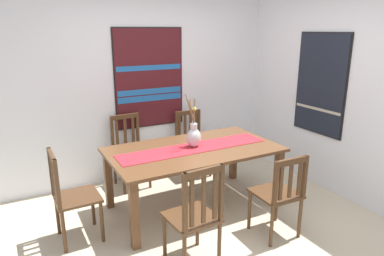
% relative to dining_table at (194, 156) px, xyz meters
% --- Properties ---
extents(ground_plane, '(6.40, 6.40, 0.03)m').
position_rel_dining_table_xyz_m(ground_plane, '(-0.02, -0.62, -0.66)').
color(ground_plane, beige).
extents(wall_back, '(6.40, 0.12, 2.70)m').
position_rel_dining_table_xyz_m(wall_back, '(-0.02, 1.24, 0.70)').
color(wall_back, silver).
rests_on(wall_back, ground_plane).
extents(wall_side, '(0.12, 6.40, 2.70)m').
position_rel_dining_table_xyz_m(wall_side, '(1.84, -0.62, 0.70)').
color(wall_side, silver).
rests_on(wall_side, ground_plane).
extents(dining_table, '(1.94, 1.08, 0.74)m').
position_rel_dining_table_xyz_m(dining_table, '(0.00, 0.00, 0.00)').
color(dining_table, brown).
rests_on(dining_table, ground_plane).
extents(table_runner, '(1.78, 0.36, 0.01)m').
position_rel_dining_table_xyz_m(table_runner, '(0.00, 0.00, 0.09)').
color(table_runner, '#B7232D').
rests_on(table_runner, dining_table).
extents(centerpiece_vase, '(0.20, 0.22, 0.63)m').
position_rel_dining_table_xyz_m(centerpiece_vase, '(0.02, 0.04, 0.23)').
color(centerpiece_vase, silver).
rests_on(centerpiece_vase, dining_table).
extents(chair_0, '(0.43, 0.43, 0.89)m').
position_rel_dining_table_xyz_m(chair_0, '(0.46, -0.94, -0.18)').
color(chair_0, '#4C301C').
rests_on(chair_0, ground_plane).
extents(chair_1, '(0.44, 0.44, 0.96)m').
position_rel_dining_table_xyz_m(chair_1, '(-0.46, 0.95, -0.16)').
color(chair_1, '#4C301C').
rests_on(chair_1, ground_plane).
extents(chair_2, '(0.43, 0.43, 0.95)m').
position_rel_dining_table_xyz_m(chair_2, '(-1.38, -0.03, -0.16)').
color(chair_2, '#4C301C').
rests_on(chair_2, ground_plane).
extents(chair_3, '(0.43, 0.43, 0.92)m').
position_rel_dining_table_xyz_m(chair_3, '(0.47, 0.91, -0.17)').
color(chair_3, '#4C301C').
rests_on(chair_3, ground_plane).
extents(chair_4, '(0.45, 0.45, 0.98)m').
position_rel_dining_table_xyz_m(chair_4, '(-0.50, -0.95, -0.15)').
color(chair_4, '#4C301C').
rests_on(chair_4, ground_plane).
extents(painting_on_back_wall, '(0.99, 0.05, 1.36)m').
position_rel_dining_table_xyz_m(painting_on_back_wall, '(-0.06, 1.17, 0.75)').
color(painting_on_back_wall, black).
extents(painting_on_side_wall, '(0.05, 0.79, 1.30)m').
position_rel_dining_table_xyz_m(painting_on_side_wall, '(1.77, -0.17, 0.72)').
color(painting_on_side_wall, black).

